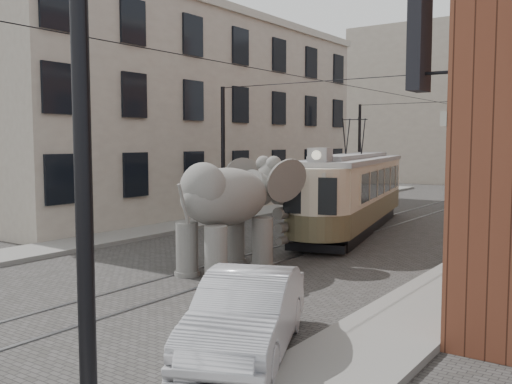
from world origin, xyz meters
The scene contains 9 objects.
ground centered at (0.00, 0.00, 0.00)m, with size 120.00×120.00×0.00m, color #3F3C3A.
tram_rails centered at (0.00, 0.00, 0.01)m, with size 1.54×80.00×0.02m, color slate, non-canonical shape.
sidewalk_right centered at (6.00, 0.00, 0.07)m, with size 2.00×60.00×0.15m, color slate.
sidewalk_left centered at (-6.50, 0.00, 0.07)m, with size 2.00×60.00×0.15m, color slate.
stucco_building centered at (-11.00, 10.00, 5.00)m, with size 7.00×24.00×10.00m, color gray.
catenary centered at (-0.20, 5.00, 3.00)m, with size 11.00×30.20×6.00m, color black, non-canonical shape.
tram centered at (-0.24, 7.79, 2.29)m, with size 2.38×11.53×4.58m, color beige, non-canonical shape.
elephant centered at (0.14, -1.20, 1.62)m, with size 2.91×5.28×3.23m, color #5E5C57, non-canonical shape.
parked_car centered at (4.29, -5.97, 0.69)m, with size 1.48×4.21×1.39m, color #ABAAAF.
Camera 1 is at (9.89, -13.70, 3.61)m, focal length 40.25 mm.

